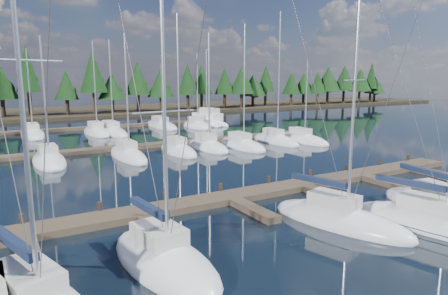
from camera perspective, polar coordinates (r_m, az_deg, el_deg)
ground at (r=36.79m, az=-9.05°, el=-2.58°), size 260.00×260.00×0.00m
far_shore at (r=94.72m, az=-22.46°, el=4.64°), size 220.00×30.00×0.60m
main_dock at (r=25.74m, az=1.35°, el=-7.49°), size 44.00×6.13×0.90m
back_docks at (r=55.20m, az=-16.49°, el=1.54°), size 50.00×21.80×0.40m
front_sailboat_2 at (r=17.83m, az=-8.64°, el=-15.58°), size 3.86×7.77×12.02m
front_sailboat_3 at (r=22.94m, az=16.17°, el=-9.86°), size 4.66×8.54×14.17m
front_sailboat_4 at (r=24.19m, az=27.94°, el=-9.66°), size 4.71×9.68×13.73m
front_sailboat_5 at (r=27.02m, az=28.88°, el=-7.70°), size 3.87×9.20×15.51m
back_sailboat_rows at (r=50.91m, az=-15.31°, el=0.98°), size 45.65×32.60×16.75m
motor_yacht_right at (r=67.72m, az=-2.36°, el=3.71°), size 5.66×9.90×4.70m
tree_line at (r=84.56m, az=-22.41°, el=8.80°), size 182.86×12.07×14.11m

